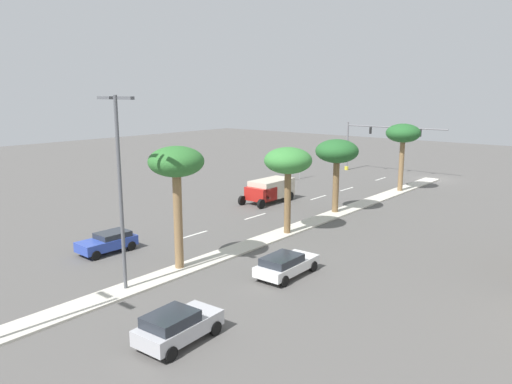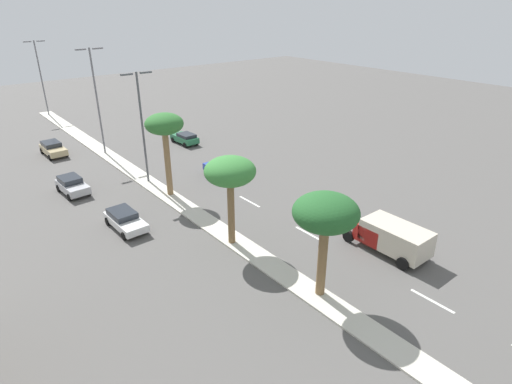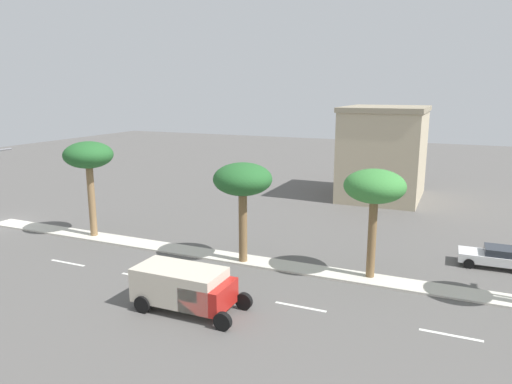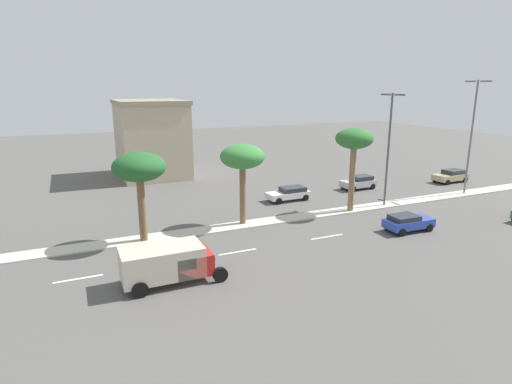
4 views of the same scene
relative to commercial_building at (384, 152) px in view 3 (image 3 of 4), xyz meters
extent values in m
plane|color=#565451|center=(23.18, 3.61, -4.76)|extent=(160.00, 160.00, 0.00)
cube|color=silver|center=(28.24, -15.71, -4.75)|extent=(0.20, 2.80, 0.01)
cube|color=silver|center=(28.24, -9.83, -4.75)|extent=(0.20, 2.80, 0.01)
cube|color=silver|center=(28.24, 0.38, -4.75)|extent=(0.20, 2.80, 0.01)
cube|color=silver|center=(28.24, 7.70, -4.75)|extent=(0.20, 2.80, 0.01)
cube|color=tan|center=(0.00, 0.00, -0.27)|extent=(10.19, 7.84, 8.99)
cube|color=gray|center=(0.00, 0.00, 4.48)|extent=(10.49, 8.14, 0.50)
cylinder|color=olive|center=(23.06, -18.14, -1.82)|extent=(0.53, 0.53, 5.63)
ellipsoid|color=#235B28|center=(23.06, -18.14, 1.63)|extent=(3.65, 3.65, 2.01)
cylinder|color=brown|center=(23.51, -5.17, -2.23)|extent=(0.55, 0.55, 4.82)
ellipsoid|color=#235B28|center=(23.51, -5.17, 0.84)|extent=(3.78, 3.78, 2.08)
cylinder|color=brown|center=(22.88, 2.99, -2.16)|extent=(0.50, 0.50, 4.95)
ellipsoid|color=#387F38|center=(22.88, 2.99, 0.94)|extent=(3.59, 3.59, 1.97)
cube|color=silver|center=(17.79, 9.98, -4.15)|extent=(1.94, 4.39, 0.57)
cube|color=#262B33|center=(17.77, 10.52, -3.64)|extent=(1.71, 2.43, 0.45)
cylinder|color=black|center=(18.69, 8.47, -4.44)|extent=(0.23, 0.64, 0.64)
cylinder|color=black|center=(16.95, 8.43, -4.44)|extent=(0.23, 0.64, 0.64)
cube|color=#B21E19|center=(30.88, -3.62, -3.67)|extent=(2.38, 2.18, 1.27)
cube|color=beige|center=(30.88, -5.32, -3.43)|extent=(2.38, 4.63, 1.76)
cylinder|color=black|center=(29.69, -2.23, -4.31)|extent=(0.28, 0.90, 0.90)
cylinder|color=black|center=(32.07, -2.23, -4.31)|extent=(0.28, 0.90, 0.90)
cylinder|color=black|center=(29.69, -6.82, -4.31)|extent=(0.28, 0.90, 0.90)
cylinder|color=black|center=(32.07, -6.82, -4.31)|extent=(0.28, 0.90, 0.90)
camera|label=1|loc=(1.56, 32.40, 5.94)|focal=34.45mm
camera|label=2|loc=(7.33, -18.96, 11.59)|focal=29.79mm
camera|label=3|loc=(50.25, 7.45, 6.41)|focal=33.23mm
camera|label=4|loc=(53.49, -9.54, 6.39)|focal=29.41mm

